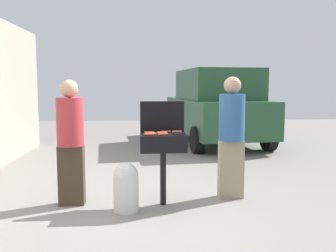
# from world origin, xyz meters

# --- Properties ---
(ground_plane) EXTENTS (24.00, 24.00, 0.00)m
(ground_plane) POSITION_xyz_m (0.00, 0.00, 0.00)
(ground_plane) COLOR gray
(bbq_grill) EXTENTS (0.60, 0.44, 0.95)m
(bbq_grill) POSITION_xyz_m (0.23, -0.06, 0.80)
(bbq_grill) COLOR black
(bbq_grill) RESTS_ON ground
(grill_lid_open) EXTENTS (0.60, 0.05, 0.42)m
(grill_lid_open) POSITION_xyz_m (0.23, 0.16, 1.16)
(grill_lid_open) COLOR black
(grill_lid_open) RESTS_ON bbq_grill
(hot_dog_0) EXTENTS (0.13, 0.03, 0.03)m
(hot_dog_0) POSITION_xyz_m (0.05, -0.08, 0.96)
(hot_dog_0) COLOR #C6593D
(hot_dog_0) RESTS_ON bbq_grill
(hot_dog_1) EXTENTS (0.13, 0.03, 0.03)m
(hot_dog_1) POSITION_xyz_m (0.22, -0.20, 0.96)
(hot_dog_1) COLOR #AD4228
(hot_dog_1) RESTS_ON bbq_grill
(hot_dog_2) EXTENTS (0.13, 0.03, 0.03)m
(hot_dog_2) POSITION_xyz_m (0.28, 0.08, 0.96)
(hot_dog_2) COLOR #B74C33
(hot_dog_2) RESTS_ON bbq_grill
(hot_dog_3) EXTENTS (0.13, 0.04, 0.03)m
(hot_dog_3) POSITION_xyz_m (0.42, 0.07, 0.96)
(hot_dog_3) COLOR #C6593D
(hot_dog_3) RESTS_ON bbq_grill
(hot_dog_4) EXTENTS (0.13, 0.03, 0.03)m
(hot_dog_4) POSITION_xyz_m (0.22, -0.06, 0.96)
(hot_dog_4) COLOR #B74C33
(hot_dog_4) RESTS_ON bbq_grill
(hot_dog_5) EXTENTS (0.13, 0.03, 0.03)m
(hot_dog_5) POSITION_xyz_m (0.08, -0.12, 0.96)
(hot_dog_5) COLOR #C6593D
(hot_dog_5) RESTS_ON bbq_grill
(hot_dog_6) EXTENTS (0.13, 0.04, 0.03)m
(hot_dog_6) POSITION_xyz_m (0.22, 0.02, 0.96)
(hot_dog_6) COLOR #C6593D
(hot_dog_6) RESTS_ON bbq_grill
(hot_dog_7) EXTENTS (0.13, 0.04, 0.03)m
(hot_dog_7) POSITION_xyz_m (0.07, -0.15, 0.96)
(hot_dog_7) COLOR #B74C33
(hot_dog_7) RESTS_ON bbq_grill
(hot_dog_8) EXTENTS (0.13, 0.04, 0.03)m
(hot_dog_8) POSITION_xyz_m (0.22, -0.10, 0.96)
(hot_dog_8) COLOR #B74C33
(hot_dog_8) RESTS_ON bbq_grill
(hot_dog_9) EXTENTS (0.13, 0.04, 0.03)m
(hot_dog_9) POSITION_xyz_m (0.04, -0.21, 0.96)
(hot_dog_9) COLOR #AD4228
(hot_dog_9) RESTS_ON bbq_grill
(hot_dog_10) EXTENTS (0.13, 0.04, 0.03)m
(hot_dog_10) POSITION_xyz_m (0.05, 0.03, 0.96)
(hot_dog_10) COLOR #B74C33
(hot_dog_10) RESTS_ON bbq_grill
(propane_tank) EXTENTS (0.32, 0.32, 0.62)m
(propane_tank) POSITION_xyz_m (-0.25, -0.29, 0.32)
(propane_tank) COLOR silver
(propane_tank) RESTS_ON ground
(person_left) EXTENTS (0.35, 0.35, 1.66)m
(person_left) POSITION_xyz_m (-0.98, 0.02, 0.90)
(person_left) COLOR #3F3323
(person_left) RESTS_ON ground
(person_right) EXTENTS (0.36, 0.36, 1.71)m
(person_right) POSITION_xyz_m (1.20, 0.18, 0.93)
(person_right) COLOR gray
(person_right) RESTS_ON ground
(parked_minivan) EXTENTS (2.42, 4.58, 2.02)m
(parked_minivan) POSITION_xyz_m (1.97, 5.17, 1.03)
(parked_minivan) COLOR #234C2D
(parked_minivan) RESTS_ON ground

